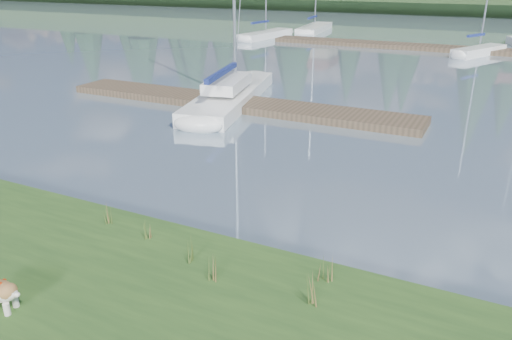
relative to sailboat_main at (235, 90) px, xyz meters
The scene contains 14 objects.
ground 20.28m from the sailboat_main, 76.95° to the left, with size 200.00×200.00×0.00m, color gray.
sailboat_main is the anchor object (origin of this frame).
dock_near 1.40m from the sailboat_main, 65.00° to the right, with size 16.00×2.00×0.30m, color #4C3D2C.
dock_far 20.82m from the sailboat_main, 71.58° to the left, with size 26.00×2.20×0.30m, color #4C3D2C.
sailboat_bg_0 22.73m from the sailboat_main, 110.83° to the left, with size 2.42×7.61×10.91m.
sailboat_bg_1 28.74m from the sailboat_main, 102.51° to the left, with size 2.77×9.10×13.25m.
sailboat_bg_2 21.08m from the sailboat_main, 63.99° to the left, with size 3.60×5.89×9.18m.
weed_0 13.47m from the sailboat_main, 69.21° to the right, with size 0.17×0.14×0.50m.
weed_1 14.20m from the sailboat_main, 64.96° to the right, with size 0.17×0.14×0.52m.
weed_2 15.62m from the sailboat_main, 56.93° to the right, with size 0.17×0.14×0.65m.
weed_3 12.93m from the sailboat_main, 73.40° to the right, with size 0.17×0.14×0.48m.
weed_4 14.79m from the sailboat_main, 62.92° to the right, with size 0.17×0.14×0.51m.
weed_5 15.02m from the sailboat_main, 55.47° to the right, with size 0.17×0.14×0.57m.
mud_lip 12.70m from the sailboat_main, 68.86° to the right, with size 60.00×0.50×0.14m, color #33281C.
Camera 1 is at (6.11, -9.29, 5.39)m, focal length 35.00 mm.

